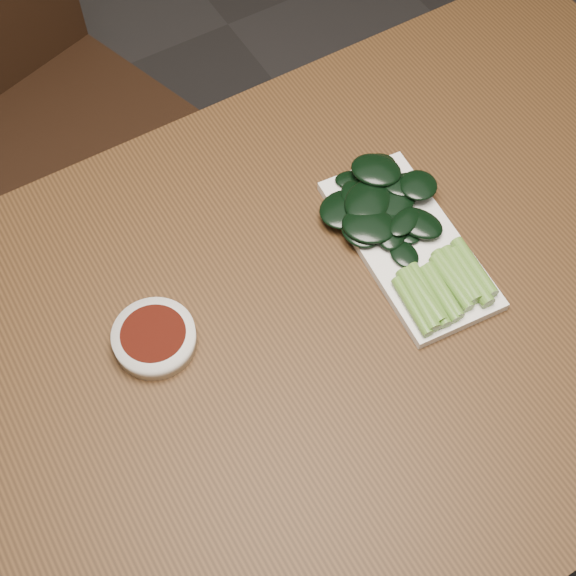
{
  "coord_description": "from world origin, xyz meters",
  "views": [
    {
      "loc": [
        -0.27,
        -0.4,
        1.65
      ],
      "look_at": [
        0.0,
        0.06,
        0.76
      ],
      "focal_mm": 50.0,
      "sensor_mm": 36.0,
      "label": 1
    }
  ],
  "objects": [
    {
      "name": "gai_lan",
      "position": [
        0.17,
        0.05,
        0.78
      ],
      "size": [
        0.18,
        0.29,
        0.03
      ],
      "color": "#57842D",
      "rests_on": "serving_plate"
    },
    {
      "name": "serving_plate",
      "position": [
        0.18,
        0.04,
        0.76
      ],
      "size": [
        0.16,
        0.29,
        0.01
      ],
      "rotation": [
        0.0,
        0.0,
        -0.09
      ],
      "color": "white",
      "rests_on": "table"
    },
    {
      "name": "ground",
      "position": [
        0.0,
        0.0,
        0.0
      ],
      "size": [
        6.0,
        6.0,
        0.0
      ],
      "primitive_type": "plane",
      "color": "#282626",
      "rests_on": "ground"
    },
    {
      "name": "chair_far",
      "position": [
        -0.11,
        0.82,
        0.49
      ],
      "size": [
        0.53,
        0.53,
        0.89
      ],
      "rotation": [
        0.0,
        0.0,
        0.31
      ],
      "color": "black",
      "rests_on": "ground"
    },
    {
      "name": "table",
      "position": [
        0.0,
        0.0,
        0.68
      ],
      "size": [
        1.4,
        0.8,
        0.75
      ],
      "color": "#3F2712",
      "rests_on": "ground"
    },
    {
      "name": "sauce_bowl",
      "position": [
        -0.18,
        0.08,
        0.76
      ],
      "size": [
        0.1,
        0.1,
        0.03
      ],
      "color": "white",
      "rests_on": "table"
    }
  ]
}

